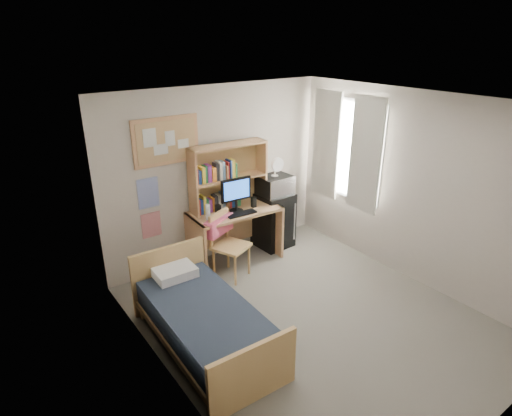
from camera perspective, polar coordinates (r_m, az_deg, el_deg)
floor at (r=5.48m, az=7.23°, el=-14.38°), size 3.60×4.20×0.02m
ceiling at (r=4.45m, az=8.89°, el=13.68°), size 3.60×4.20×0.02m
wall_back at (r=6.38m, az=-5.15°, el=4.47°), size 3.60×0.04×2.60m
wall_front at (r=3.81m, az=30.80°, el=-12.08°), size 3.60×0.04×2.60m
wall_left at (r=3.90m, az=-11.74°, el=-8.17°), size 0.04×4.20×2.60m
wall_right at (r=6.13m, az=20.27°, el=2.39°), size 0.04×4.20×2.60m
window_unit at (r=6.70m, az=11.93°, el=7.64°), size 0.10×1.40×1.70m
curtain_left at (r=6.43m, az=14.38°, el=6.80°), size 0.04×0.55×1.70m
curtain_right at (r=6.95m, az=9.32°, el=8.34°), size 0.04×0.55×1.70m
bulletin_board at (r=5.85m, az=-11.88°, el=8.75°), size 0.94×0.03×0.64m
poster_wave at (r=5.93m, az=-14.19°, el=1.94°), size 0.30×0.01×0.42m
poster_japan at (r=6.10m, az=-13.78°, el=-2.20°), size 0.28×0.01×0.36m
desk at (r=6.45m, az=-2.83°, el=-3.68°), size 1.38×0.74×0.84m
desk_chair at (r=6.01m, az=-3.33°, el=-5.06°), size 0.64×0.64×0.97m
mini_fridge at (r=6.91m, az=2.31°, el=-1.54°), size 0.55×0.55×0.90m
bed at (r=4.92m, az=-6.74°, el=-15.39°), size 0.98×1.88×0.51m
hutch at (r=6.24m, az=-3.68°, el=4.25°), size 1.18×0.36×0.96m
monitor at (r=6.14m, az=-2.67°, el=1.73°), size 0.47×0.06×0.50m
keyboard at (r=6.12m, az=-1.96°, el=-0.76°), size 0.46×0.17×0.02m
speaker_left at (r=6.07m, az=-5.08°, el=-0.31°), size 0.07×0.07×0.16m
speaker_right at (r=6.35m, az=-0.30°, el=0.81°), size 0.07×0.07×0.16m
water_bottle at (r=5.95m, az=-6.43°, el=-0.55°), size 0.07×0.07×0.22m
hoodie at (r=6.00m, az=-4.98°, el=-2.34°), size 0.52×0.34×0.24m
microwave at (r=6.68m, az=2.50°, el=3.09°), size 0.52×0.40×0.29m
desk_fan at (r=6.59m, az=2.54°, el=5.39°), size 0.23×0.23×0.27m
pillow at (r=5.31m, az=-10.74°, el=-8.45°), size 0.49×0.35×0.12m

